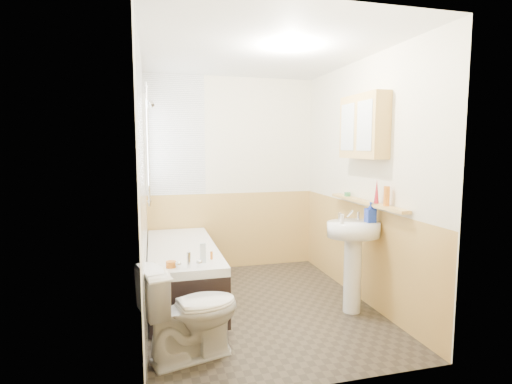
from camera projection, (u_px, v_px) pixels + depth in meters
floor at (260, 307)px, 4.03m from camera, size 2.80×2.80×0.00m
ceiling at (260, 51)px, 3.75m from camera, size 2.80×2.80×0.00m
wall_back at (232, 174)px, 5.24m from camera, size 2.20×0.02×2.50m
wall_front at (318, 203)px, 2.53m from camera, size 2.20×0.02×2.50m
wall_left at (142, 186)px, 3.61m from camera, size 0.02×2.80×2.50m
wall_right at (362, 181)px, 4.17m from camera, size 0.02×2.80×2.50m
wainscot_right at (358, 251)px, 4.25m from camera, size 0.01×2.80×1.00m
wainscot_front at (315, 315)px, 2.64m from camera, size 2.20×0.01×1.00m
wainscot_back at (232, 230)px, 5.31m from camera, size 2.20×0.01×1.00m
tile_cladding_left at (144, 186)px, 3.61m from camera, size 0.01×2.80×2.50m
tile_return_back at (175, 135)px, 4.98m from camera, size 0.75×0.01×1.50m
window at (147, 143)px, 4.49m from camera, size 0.03×0.79×0.99m
bathtub at (182, 270)px, 4.26m from camera, size 0.70×1.80×0.70m
shower_riser at (149, 135)px, 4.24m from camera, size 0.11×0.09×1.32m
toilet at (191, 311)px, 3.02m from camera, size 0.83×0.60×0.73m
sink at (353, 248)px, 3.84m from camera, size 0.52×0.42×1.00m
pine_shelf at (366, 202)px, 3.98m from camera, size 0.10×1.32×0.03m
medicine_cabinet at (363, 127)px, 3.93m from camera, size 0.17×0.69×0.63m
foam_can at (387, 196)px, 3.62m from camera, size 0.07×0.07×0.18m
green_bottle at (377, 191)px, 3.78m from camera, size 0.06×0.06×0.24m
black_jar at (347, 194)px, 4.34m from camera, size 0.07×0.07×0.04m
soap_bottle at (370, 218)px, 3.80m from camera, size 0.10×0.20×0.09m
clear_bottle at (342, 219)px, 3.72m from camera, size 0.04×0.04×0.09m
blue_gel at (203, 253)px, 3.60m from camera, size 0.05×0.04×0.18m
cream_jar at (171, 264)px, 3.47m from camera, size 0.10×0.10×0.05m
orange_bottle at (212, 255)px, 3.72m from camera, size 0.03×0.03×0.07m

